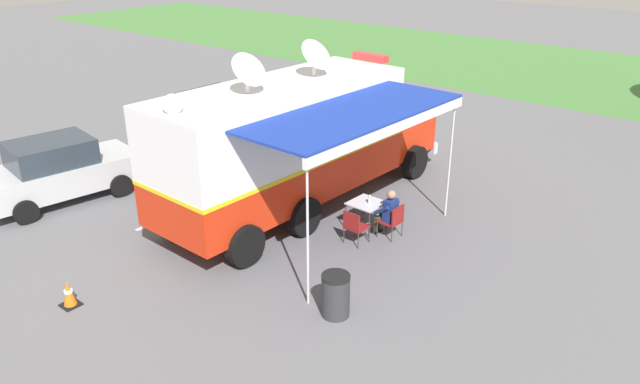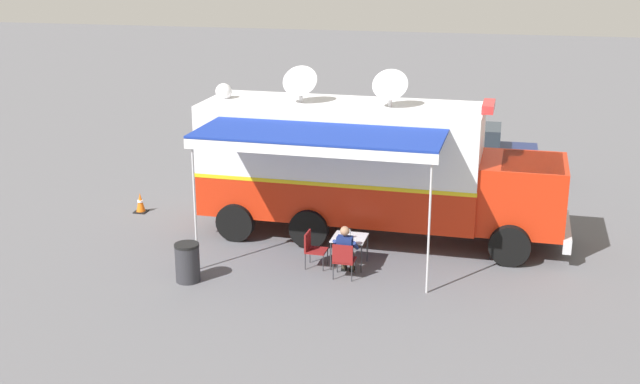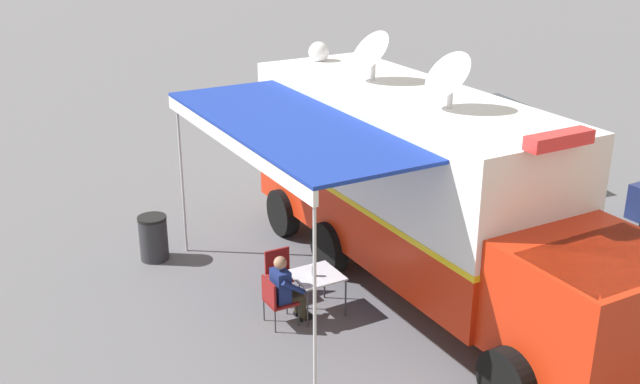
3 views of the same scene
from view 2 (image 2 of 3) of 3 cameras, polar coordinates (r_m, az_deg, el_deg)
name	(u,v)px [view 2 (image 2 of 3)]	position (r m, az deg, el deg)	size (l,w,h in m)	color
ground_plane	(340,232)	(21.91, 1.44, -2.84)	(100.00, 100.00, 0.00)	#5B5B60
lot_stripe	(331,206)	(24.02, 0.74, -0.99)	(0.12, 4.80, 0.01)	silver
command_truck	(369,165)	(21.14, 3.44, 1.92)	(4.99, 9.55, 4.53)	red
folding_table	(349,239)	(19.49, 2.07, -3.34)	(0.82, 0.82, 0.73)	silver
water_bottle	(349,234)	(19.36, 2.06, -2.97)	(0.07, 0.07, 0.22)	silver
folding_chair_at_table	(344,258)	(18.81, 1.67, -4.63)	(0.49, 0.49, 0.87)	maroon
folding_chair_beside_table	(312,247)	(19.48, -0.54, -3.84)	(0.49, 0.49, 0.87)	maroon
seated_responder	(345,249)	(18.93, 1.80, -4.04)	(0.67, 0.56, 1.25)	navy
trash_bin	(187,262)	(18.95, -9.27, -4.89)	(0.57, 0.57, 0.91)	#2D2D33
traffic_cone	(140,203)	(23.99, -12.46, -0.75)	(0.36, 0.36, 0.58)	black
car_behind_truck	(277,146)	(27.44, -3.06, 3.22)	(2.48, 4.42, 1.76)	#B2B5BA
car_far_corner	(470,152)	(27.11, 10.47, 2.78)	(2.03, 4.21, 1.76)	navy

